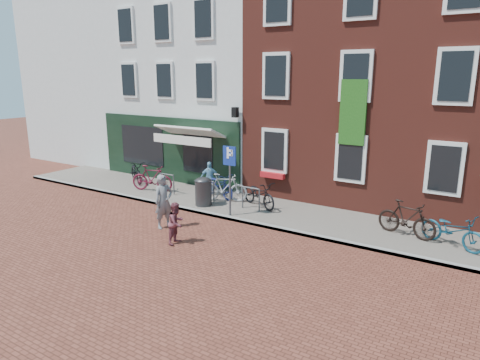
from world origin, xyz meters
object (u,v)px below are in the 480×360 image
Objects in this scene: boy at (176,223)px; bicycle_0 at (136,171)px; bicycle_6 at (453,230)px; bicycle_2 at (219,185)px; bicycle_4 at (259,194)px; bicycle_1 at (152,178)px; bicycle_5 at (407,219)px; parking_sign at (230,168)px; bicycle_3 at (224,188)px; cafe_person at (210,178)px; woman at (164,202)px; litter_bin at (203,190)px.

bicycle_0 is (-6.14, 4.37, -0.04)m from boy.
bicycle_2 is at bearing 108.76° from bicycle_6.
bicycle_0 is 4.56m from bicycle_2.
bicycle_2 is at bearing 13.88° from boy.
bicycle_4 is (2.00, -0.26, 0.00)m from bicycle_2.
bicycle_5 is at bearing -106.09° from bicycle_1.
boy is 0.67× the size of bicycle_4.
parking_sign is 1.34× the size of bicycle_1.
bicycle_3 is at bearing 8.81° from boy.
cafe_person is 3.97m from bicycle_0.
bicycle_1 is (-2.29, -0.98, -0.12)m from cafe_person.
bicycle_5 is at bearing -67.53° from bicycle_4.
woman is at bearing 50.65° from boy.
parking_sign is 1.30× the size of bicycle_2.
bicycle_5 is (7.06, 0.78, -0.04)m from litter_bin.
bicycle_5 is at bearing 142.37° from cafe_person.
boy is 4.66m from bicycle_2.
bicycle_1 is at bearing 72.01° from bicycle_3.
bicycle_0 is at bearing 48.64° from boy.
litter_bin is 1.90m from parking_sign.
parking_sign is at bearing 116.01° from bicycle_5.
bicycle_4 is (1.62, 3.34, -0.29)m from woman.
cafe_person is at bearing 19.31° from boy.
bicycle_3 is at bearing 65.44° from litter_bin.
cafe_person reaches higher than bicycle_1.
bicycle_1 reaches higher than bicycle_6.
bicycle_3 is at bearing -106.16° from bicycle_2.
bicycle_3 reaches higher than bicycle_0.
litter_bin is 1.21m from bicycle_2.
bicycle_6 is (13.05, -0.55, 0.00)m from bicycle_0.
boy is at bearing -65.86° from litter_bin.
bicycle_0 is 11.78m from bicycle_5.
cafe_person is 1.29m from bicycle_3.
bicycle_6 is at bearing 4.32° from litter_bin.
cafe_person reaches higher than litter_bin.
cafe_person is 0.71× the size of bicycle_0.
bicycle_1 is 3.43m from bicycle_3.
bicycle_5 is at bearing -114.33° from bicycle_3.
parking_sign is at bearing -115.43° from bicycle_2.
parking_sign is 2.48m from woman.
woman reaches higher than boy.
bicycle_2 is (4.56, 0.02, 0.00)m from bicycle_0.
boy reaches higher than litter_bin.
bicycle_0 is at bearing 165.18° from parking_sign.
boy is 0.67× the size of bicycle_0.
woman is at bearing 71.51° from cafe_person.
litter_bin is 3.49m from boy.
woman reaches higher than bicycle_1.
woman is at bearing -149.04° from bicycle_1.
cafe_person is 0.71× the size of bicycle_4.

